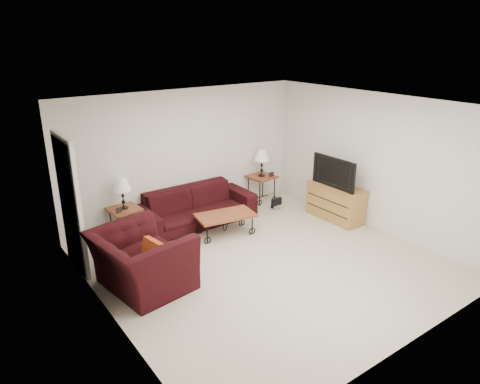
{
  "coord_description": "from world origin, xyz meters",
  "views": [
    {
      "loc": [
        -3.98,
        -4.79,
        3.46
      ],
      "look_at": [
        0.0,
        0.7,
        1.0
      ],
      "focal_mm": 32.87,
      "sensor_mm": 36.0,
      "label": 1
    }
  ],
  "objects_px": {
    "lamp_left": "(123,193)",
    "side_table_left": "(125,223)",
    "side_table_right": "(261,188)",
    "backpack": "(273,198)",
    "television": "(337,172)",
    "lamp_right": "(262,163)",
    "armchair": "(141,260)",
    "tv_stand": "(336,202)",
    "coffee_table": "(225,224)",
    "sofa": "(195,206)"
  },
  "relations": [
    {
      "from": "television",
      "to": "tv_stand",
      "type": "bearing_deg",
      "value": 90.0
    },
    {
      "from": "lamp_right",
      "to": "backpack",
      "type": "height_order",
      "value": "lamp_right"
    },
    {
      "from": "coffee_table",
      "to": "armchair",
      "type": "distance_m",
      "value": 2.11
    },
    {
      "from": "side_table_right",
      "to": "armchair",
      "type": "bearing_deg",
      "value": -154.26
    },
    {
      "from": "lamp_left",
      "to": "lamp_right",
      "type": "bearing_deg",
      "value": 0.0
    },
    {
      "from": "lamp_left",
      "to": "lamp_right",
      "type": "height_order",
      "value": "lamp_right"
    },
    {
      "from": "side_table_right",
      "to": "lamp_left",
      "type": "relative_size",
      "value": 1.03
    },
    {
      "from": "lamp_left",
      "to": "side_table_left",
      "type": "bearing_deg",
      "value": 0.0
    },
    {
      "from": "side_table_left",
      "to": "tv_stand",
      "type": "height_order",
      "value": "tv_stand"
    },
    {
      "from": "lamp_right",
      "to": "tv_stand",
      "type": "height_order",
      "value": "lamp_right"
    },
    {
      "from": "coffee_table",
      "to": "backpack",
      "type": "relative_size",
      "value": 2.21
    },
    {
      "from": "television",
      "to": "lamp_right",
      "type": "bearing_deg",
      "value": -161.05
    },
    {
      "from": "lamp_left",
      "to": "backpack",
      "type": "distance_m",
      "value": 3.1
    },
    {
      "from": "coffee_table",
      "to": "tv_stand",
      "type": "bearing_deg",
      "value": -17.41
    },
    {
      "from": "sofa",
      "to": "lamp_right",
      "type": "distance_m",
      "value": 1.85
    },
    {
      "from": "sofa",
      "to": "backpack",
      "type": "xyz_separation_m",
      "value": [
        1.67,
        -0.31,
        -0.11
      ]
    },
    {
      "from": "lamp_right",
      "to": "coffee_table",
      "type": "distance_m",
      "value": 1.95
    },
    {
      "from": "lamp_right",
      "to": "armchair",
      "type": "height_order",
      "value": "lamp_right"
    },
    {
      "from": "tv_stand",
      "to": "sofa",
      "type": "bearing_deg",
      "value": 148.5
    },
    {
      "from": "sofa",
      "to": "television",
      "type": "height_order",
      "value": "television"
    },
    {
      "from": "side_table_right",
      "to": "backpack",
      "type": "distance_m",
      "value": 0.5
    },
    {
      "from": "coffee_table",
      "to": "backpack",
      "type": "xyz_separation_m",
      "value": [
        1.49,
        0.45,
        0.04
      ]
    },
    {
      "from": "side_table_left",
      "to": "coffee_table",
      "type": "height_order",
      "value": "side_table_left"
    },
    {
      "from": "armchair",
      "to": "coffee_table",
      "type": "bearing_deg",
      "value": -76.89
    },
    {
      "from": "sofa",
      "to": "lamp_left",
      "type": "height_order",
      "value": "lamp_left"
    },
    {
      "from": "lamp_right",
      "to": "coffee_table",
      "type": "relative_size",
      "value": 0.55
    },
    {
      "from": "side_table_left",
      "to": "television",
      "type": "height_order",
      "value": "television"
    },
    {
      "from": "sofa",
      "to": "lamp_left",
      "type": "distance_m",
      "value": 1.43
    },
    {
      "from": "side_table_left",
      "to": "backpack",
      "type": "distance_m",
      "value": 3.04
    },
    {
      "from": "armchair",
      "to": "television",
      "type": "bearing_deg",
      "value": -97.01
    },
    {
      "from": "armchair",
      "to": "tv_stand",
      "type": "relative_size",
      "value": 1.15
    },
    {
      "from": "side_table_right",
      "to": "backpack",
      "type": "height_order",
      "value": "side_table_right"
    },
    {
      "from": "television",
      "to": "backpack",
      "type": "distance_m",
      "value": 1.49
    },
    {
      "from": "armchair",
      "to": "backpack",
      "type": "height_order",
      "value": "armchair"
    },
    {
      "from": "lamp_right",
      "to": "side_table_left",
      "type": "bearing_deg",
      "value": 180.0
    },
    {
      "from": "coffee_table",
      "to": "lamp_right",
      "type": "bearing_deg",
      "value": 30.69
    },
    {
      "from": "backpack",
      "to": "armchair",
      "type": "bearing_deg",
      "value": -148.75
    },
    {
      "from": "side_table_right",
      "to": "tv_stand",
      "type": "relative_size",
      "value": 0.51
    },
    {
      "from": "side_table_right",
      "to": "tv_stand",
      "type": "xyz_separation_m",
      "value": [
        0.57,
        -1.61,
        0.05
      ]
    },
    {
      "from": "sofa",
      "to": "lamp_right",
      "type": "bearing_deg",
      "value": 5.84
    },
    {
      "from": "television",
      "to": "backpack",
      "type": "xyz_separation_m",
      "value": [
        -0.64,
        1.12,
        -0.74
      ]
    },
    {
      "from": "side_table_right",
      "to": "coffee_table",
      "type": "bearing_deg",
      "value": -149.31
    },
    {
      "from": "side_table_right",
      "to": "sofa",
      "type": "bearing_deg",
      "value": -174.16
    },
    {
      "from": "sofa",
      "to": "armchair",
      "type": "relative_size",
      "value": 1.78
    },
    {
      "from": "armchair",
      "to": "tv_stand",
      "type": "height_order",
      "value": "armchair"
    },
    {
      "from": "lamp_right",
      "to": "tv_stand",
      "type": "xyz_separation_m",
      "value": [
        0.57,
        -1.61,
        -0.52
      ]
    },
    {
      "from": "side_table_left",
      "to": "backpack",
      "type": "bearing_deg",
      "value": -9.25
    },
    {
      "from": "tv_stand",
      "to": "television",
      "type": "height_order",
      "value": "television"
    },
    {
      "from": "tv_stand",
      "to": "backpack",
      "type": "relative_size",
      "value": 2.41
    },
    {
      "from": "side_table_left",
      "to": "tv_stand",
      "type": "relative_size",
      "value": 0.49
    }
  ]
}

